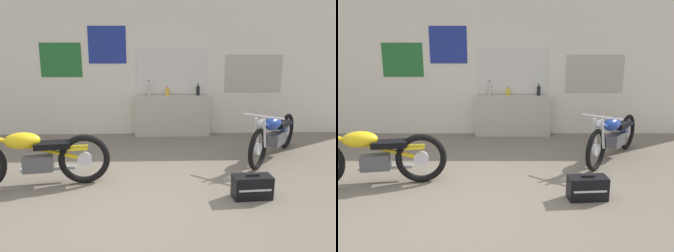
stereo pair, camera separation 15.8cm
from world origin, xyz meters
TOP-DOWN VIEW (x-y plane):
  - ground_plane at (0.00, 0.00)m, footprint 24.00×24.00m
  - wall_back at (0.02, 3.46)m, footprint 10.00×0.07m
  - sill_counter at (0.72, 3.28)m, footprint 1.58×0.28m
  - bottle_leftmost at (0.24, 3.29)m, footprint 0.07×0.07m
  - bottle_left_center at (0.62, 3.30)m, footprint 0.09×0.09m
  - bottle_center at (1.27, 3.29)m, footprint 0.08×0.08m
  - motorcycle_yellow at (-1.25, 0.63)m, footprint 2.02×0.67m
  - motorcycle_blue at (2.39, 1.75)m, footprint 1.34×1.67m
  - hard_case_black at (1.59, 0.20)m, footprint 0.50×0.27m

SIDE VIEW (x-z plane):
  - ground_plane at x=0.00m, z-range 0.00..0.00m
  - hard_case_black at x=1.59m, z-range -0.01..0.30m
  - motorcycle_blue at x=2.39m, z-range 0.00..0.83m
  - motorcycle_yellow at x=-1.25m, z-range -0.02..0.86m
  - sill_counter at x=0.72m, z-range 0.00..0.86m
  - bottle_left_center at x=0.62m, z-range 0.85..1.04m
  - bottle_center at x=1.27m, z-range 0.85..1.10m
  - bottle_leftmost at x=0.24m, z-range 0.84..1.16m
  - wall_back at x=0.02m, z-range 0.00..2.80m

